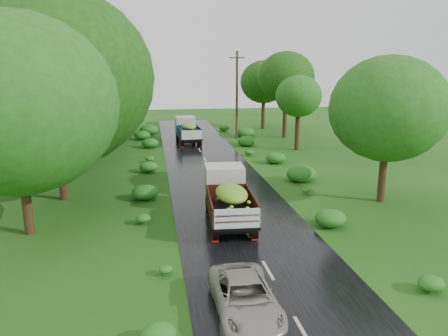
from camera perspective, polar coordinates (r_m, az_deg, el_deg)
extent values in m
plane|color=#14470F|center=(17.38, 5.77, -13.20)|extent=(120.00, 120.00, 0.00)
cube|color=black|center=(21.82, 2.33, -7.35)|extent=(6.50, 80.00, 0.02)
cube|color=#BFB78C|center=(14.08, 10.28, -20.28)|extent=(0.12, 1.60, 0.00)
cube|color=#BFB78C|center=(17.37, 5.77, -13.13)|extent=(0.12, 1.60, 0.00)
cube|color=#BFB78C|center=(20.91, 2.90, -8.29)|extent=(0.12, 1.60, 0.00)
cube|color=#BFB78C|center=(24.59, 0.91, -4.85)|extent=(0.12, 1.60, 0.00)
cube|color=#BFB78C|center=(28.36, -0.54, -2.32)|extent=(0.12, 1.60, 0.00)
cube|color=#BFB78C|center=(32.18, -1.64, -0.38)|extent=(0.12, 1.60, 0.00)
cube|color=#BFB78C|center=(36.04, -2.51, 1.14)|extent=(0.12, 1.60, 0.00)
cube|color=#BFB78C|center=(39.93, -3.21, 2.37)|extent=(0.12, 1.60, 0.00)
cube|color=#BFB78C|center=(43.84, -3.79, 3.38)|extent=(0.12, 1.60, 0.00)
cube|color=#BFB78C|center=(47.76, -4.27, 4.23)|extent=(0.12, 1.60, 0.00)
cube|color=#BFB78C|center=(51.70, -4.68, 4.94)|extent=(0.12, 1.60, 0.00)
cube|color=#BFB78C|center=(55.64, -5.03, 5.55)|extent=(0.12, 1.60, 0.00)
cube|color=black|center=(21.77, 0.64, -5.75)|extent=(1.88, 5.25, 0.26)
cylinder|color=black|center=(23.51, -2.06, -4.62)|extent=(0.31, 0.93, 0.92)
cylinder|color=black|center=(23.69, 2.25, -4.48)|extent=(0.31, 0.93, 0.92)
cylinder|color=black|center=(20.64, -1.44, -7.28)|extent=(0.31, 0.93, 0.92)
cylinder|color=black|center=(20.85, 3.48, -7.08)|extent=(0.31, 0.93, 0.92)
cylinder|color=black|center=(19.76, -1.22, -8.25)|extent=(0.31, 0.93, 0.92)
cylinder|color=black|center=(19.98, 3.93, -8.02)|extent=(0.31, 0.93, 0.92)
cube|color=maroon|center=(19.55, -1.13, -9.13)|extent=(0.31, 0.05, 0.41)
cube|color=maroon|center=(19.77, 4.08, -8.90)|extent=(0.31, 0.05, 0.41)
cube|color=silver|center=(23.43, 0.05, -1.77)|extent=(2.12, 1.86, 1.74)
cube|color=black|center=(20.80, 0.96, -6.10)|extent=(2.33, 4.06, 0.15)
cube|color=#41170B|center=(20.54, -1.87, -4.86)|extent=(0.30, 3.95, 0.87)
cube|color=#41170B|center=(20.78, 3.77, -4.66)|extent=(0.30, 3.95, 0.87)
cube|color=#41170B|center=(22.47, 0.35, -3.22)|extent=(2.11, 0.19, 0.87)
cube|color=silver|center=(18.82, 1.70, -6.62)|extent=(2.11, 0.19, 0.87)
ellipsoid|color=#4D8A19|center=(20.47, 0.97, -3.31)|extent=(1.96, 3.41, 0.92)
cube|color=black|center=(43.48, -4.73, 4.02)|extent=(1.78, 5.07, 0.25)
cylinder|color=black|center=(45.18, -6.13, 4.18)|extent=(0.29, 0.90, 0.89)
cylinder|color=black|center=(45.39, -3.96, 4.27)|extent=(0.29, 0.90, 0.89)
cylinder|color=black|center=(42.28, -5.68, 3.54)|extent=(0.29, 0.90, 0.89)
cylinder|color=black|center=(42.51, -3.37, 3.64)|extent=(0.29, 0.90, 0.89)
cylinder|color=black|center=(41.39, -5.53, 3.33)|extent=(0.29, 0.90, 0.89)
cylinder|color=black|center=(41.63, -3.17, 3.43)|extent=(0.29, 0.90, 0.89)
cube|color=maroon|center=(41.13, -5.47, 2.99)|extent=(0.30, 0.05, 0.40)
cube|color=maroon|center=(41.37, -3.10, 3.09)|extent=(0.30, 0.05, 0.40)
cube|color=silver|center=(45.29, -5.10, 5.64)|extent=(2.04, 1.79, 1.69)
cube|color=black|center=(42.53, -4.57, 4.08)|extent=(2.23, 3.92, 0.14)
cube|color=navy|center=(42.33, -5.91, 4.68)|extent=(0.27, 3.82, 0.84)
cube|color=navy|center=(42.60, -3.26, 4.78)|extent=(0.27, 3.82, 0.84)
cube|color=navy|center=(44.29, -4.91, 5.10)|extent=(2.04, 0.17, 0.84)
cube|color=silver|center=(40.62, -4.22, 4.33)|extent=(2.04, 0.17, 0.84)
ellipsoid|color=#4D8A19|center=(42.37, -4.59, 5.44)|extent=(1.88, 3.29, 0.89)
imported|color=#A39B90|center=(14.42, 2.73, -16.48)|extent=(1.93, 4.16, 1.16)
cylinder|color=#382616|center=(45.58, 1.69, 9.43)|extent=(0.30, 0.30, 8.92)
cube|color=#382616|center=(45.46, 1.73, 14.20)|extent=(1.53, 0.53, 0.11)
cylinder|color=black|center=(21.68, -24.86, 0.68)|extent=(0.44, 0.44, 6.87)
ellipsoid|color=#17420C|center=(21.31, -25.56, 7.54)|extent=(4.23, 4.23, 3.80)
cylinder|color=black|center=(26.47, -20.82, 4.38)|extent=(0.47, 0.47, 7.93)
ellipsoid|color=#17420C|center=(26.20, -21.39, 10.89)|extent=(4.69, 4.69, 4.23)
cylinder|color=black|center=(32.56, -20.04, 4.48)|extent=(0.43, 0.43, 6.19)
ellipsoid|color=#17420C|center=(32.30, -20.38, 8.60)|extent=(3.94, 3.94, 3.54)
cylinder|color=black|center=(37.25, -21.96, 6.67)|extent=(0.47, 0.47, 7.85)
ellipsoid|color=#17420C|center=(37.06, -22.37, 11.24)|extent=(4.82, 4.82, 4.33)
cylinder|color=black|center=(40.80, -15.92, 6.93)|extent=(0.44, 0.44, 6.82)
ellipsoid|color=#17420C|center=(40.60, -16.16, 10.56)|extent=(3.81, 3.81, 3.42)
cylinder|color=black|center=(45.58, -18.67, 7.97)|extent=(0.47, 0.47, 7.73)
ellipsoid|color=#17420C|center=(45.41, -18.95, 11.65)|extent=(4.87, 4.87, 4.38)
cylinder|color=black|center=(50.43, -14.32, 8.48)|extent=(0.45, 0.45, 7.27)
ellipsoid|color=#17420C|center=(50.27, -14.50, 11.61)|extent=(4.21, 4.21, 3.79)
cylinder|color=black|center=(26.20, 20.25, 2.26)|extent=(0.43, 0.43, 6.06)
ellipsoid|color=#215816|center=(25.87, 20.67, 7.26)|extent=(3.61, 3.61, 3.25)
cylinder|color=black|center=(40.10, 9.60, 6.24)|extent=(0.41, 0.41, 5.55)
ellipsoid|color=#215816|center=(39.88, 9.72, 9.24)|extent=(2.87, 2.87, 2.59)
cylinder|color=black|center=(46.74, 8.01, 8.34)|extent=(0.45, 0.45, 7.18)
ellipsoid|color=#215816|center=(46.57, 8.12, 11.68)|extent=(3.43, 3.43, 3.08)
cylinder|color=black|center=(52.82, 5.16, 8.54)|extent=(0.43, 0.43, 6.31)
ellipsoid|color=#215816|center=(52.67, 5.22, 11.14)|extent=(3.34, 3.34, 3.01)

